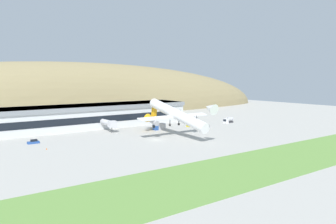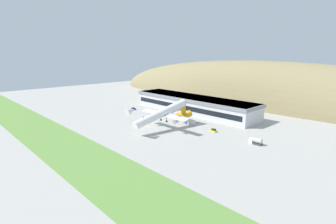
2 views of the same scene
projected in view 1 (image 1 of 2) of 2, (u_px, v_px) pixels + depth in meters
The scene contains 11 objects.
ground_plane at pixel (157, 140), 131.70m from camera, with size 432.38×432.38×0.00m, color #ADAAA3.
grass_strip_foreground at pixel (252, 166), 92.50m from camera, with size 389.15×26.29×0.08m, color #669342.
hill_backdrop at pixel (73, 114), 227.95m from camera, with size 359.85×61.72×71.52m, color #8E7F56.
terminal_building at pixel (94, 114), 166.11m from camera, with size 99.24×22.87×11.37m.
jetway_0 at pixel (109, 123), 151.88m from camera, with size 3.38×11.98×5.43m.
cargo_airplane at pixel (175, 115), 139.69m from camera, with size 34.95×47.01×13.84m.
service_car_0 at pixel (33, 142), 124.43m from camera, with size 4.31×1.82×1.59m.
service_car_1 at pixel (190, 125), 167.35m from camera, with size 4.00×2.20×1.69m.
fuel_truck at pixel (228, 120), 180.90m from camera, with size 6.25×2.71×3.23m.
box_truck at pixel (159, 127), 157.73m from camera, with size 6.09×2.58×3.00m.
traffic_cone_0 at pixel (47, 149), 114.44m from camera, with size 0.52×0.52×0.58m.
Camera 1 is at (-72.24, -107.91, 25.07)m, focal length 35.00 mm.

